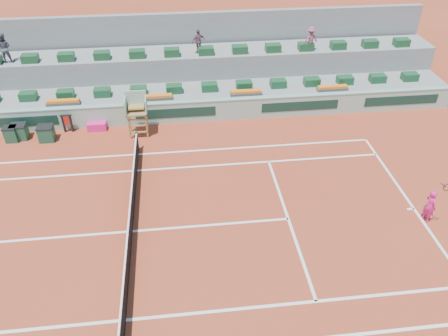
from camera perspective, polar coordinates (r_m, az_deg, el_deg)
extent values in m
plane|color=#98341D|center=(18.09, -11.88, -8.10)|extent=(90.00, 90.00, 0.00)
cube|color=gray|center=(26.53, -10.81, 9.19)|extent=(36.00, 4.00, 1.20)
cube|color=gray|center=(27.68, -10.85, 11.98)|extent=(36.00, 2.40, 2.60)
cube|color=gray|center=(28.81, -10.93, 14.91)|extent=(36.00, 0.40, 4.40)
cube|color=#F31F87|center=(24.77, -16.27, 5.24)|extent=(1.00, 0.45, 0.45)
imported|color=#4E4F5B|center=(28.06, -26.81, 13.83)|extent=(0.81, 0.64, 1.65)
imported|color=#764E5D|center=(26.58, -3.34, 16.21)|extent=(0.89, 0.63, 1.41)
imported|color=#92495A|center=(27.35, 11.25, 16.21)|extent=(1.04, 0.77, 1.43)
cube|color=white|center=(20.39, 23.56, -4.89)|extent=(0.12, 10.97, 0.01)
cube|color=white|center=(22.34, -11.14, 1.76)|extent=(23.77, 0.12, 0.01)
cube|color=white|center=(15.42, -12.73, -18.81)|extent=(23.77, 0.12, 0.01)
cube|color=white|center=(21.23, -11.30, -0.33)|extent=(23.77, 0.12, 0.01)
cube|color=white|center=(18.43, 8.39, -6.58)|extent=(0.12, 8.23, 0.01)
cube|color=white|center=(18.09, -11.88, -8.09)|extent=(12.80, 0.12, 0.01)
cube|color=white|center=(20.32, 23.19, -4.94)|extent=(0.30, 0.12, 0.01)
cube|color=black|center=(17.78, -12.06, -7.04)|extent=(0.03, 11.87, 0.92)
cube|color=white|center=(17.45, -12.27, -5.86)|extent=(0.06, 11.87, 0.07)
cylinder|color=#1C422B|center=(22.42, -11.25, 3.56)|extent=(0.10, 0.10, 1.10)
cube|color=#96BCA8|center=(24.60, -11.00, 6.87)|extent=(36.00, 0.30, 1.20)
cube|color=#7AA490|center=(24.30, -11.17, 8.16)|extent=(36.00, 0.34, 0.06)
cube|color=#123328|center=(25.85, -25.55, 5.43)|extent=(4.40, 0.02, 0.56)
cube|color=#123328|center=(24.33, -6.31, 7.14)|extent=(4.40, 0.02, 0.56)
cube|color=#123328|center=(25.26, 9.90, 7.96)|extent=(4.40, 0.02, 0.56)
cube|color=#123328|center=(27.48, 22.16, 8.17)|extent=(4.40, 0.02, 0.56)
cube|color=olive|center=(23.35, -12.27, 5.20)|extent=(0.08, 0.08, 1.35)
cube|color=olive|center=(23.27, -10.06, 5.37)|extent=(0.08, 0.08, 1.35)
cube|color=olive|center=(23.95, -12.17, 6.06)|extent=(0.08, 0.08, 1.35)
cube|color=olive|center=(23.87, -10.02, 6.23)|extent=(0.08, 0.08, 1.35)
cube|color=olive|center=(23.26, -11.33, 7.24)|extent=(1.10, 0.90, 0.08)
cube|color=#96BCA8|center=(23.36, -11.44, 8.78)|extent=(1.10, 0.08, 1.00)
cube|color=#96BCA8|center=(23.14, -12.73, 7.91)|extent=(0.06, 0.90, 0.80)
cube|color=#96BCA8|center=(23.04, -10.14, 8.12)|extent=(0.06, 0.90, 0.80)
cube|color=olive|center=(23.23, -11.39, 7.87)|extent=(0.80, 0.60, 0.08)
cube|color=olive|center=(23.47, -11.08, 4.61)|extent=(0.90, 0.08, 0.06)
cube|color=olive|center=(23.27, -11.19, 5.45)|extent=(0.90, 0.08, 0.06)
cube|color=olive|center=(23.09, -11.29, 6.19)|extent=(0.90, 0.08, 0.06)
cube|color=#174625|center=(26.58, -24.19, 8.57)|extent=(0.90, 0.60, 0.44)
cube|color=#174625|center=(26.03, -19.98, 9.06)|extent=(0.90, 0.60, 0.44)
cube|color=#174625|center=(25.62, -15.60, 9.51)|extent=(0.90, 0.60, 0.44)
cube|color=#174625|center=(25.37, -11.09, 9.92)|extent=(0.90, 0.60, 0.44)
cube|color=#174625|center=(25.27, -6.52, 10.27)|extent=(0.90, 0.60, 0.44)
cube|color=#174625|center=(25.33, -1.92, 10.56)|extent=(0.90, 0.60, 0.44)
cube|color=#174625|center=(25.55, 2.63, 10.77)|extent=(0.90, 0.60, 0.44)
cube|color=#174625|center=(25.92, 7.08, 10.92)|extent=(0.90, 0.60, 0.44)
cube|color=#174625|center=(26.44, 11.39, 11.01)|extent=(0.90, 0.60, 0.44)
cube|color=#174625|center=(27.10, 15.51, 11.03)|extent=(0.90, 0.60, 0.44)
cube|color=#174625|center=(27.88, 19.42, 11.00)|extent=(0.90, 0.60, 0.44)
cube|color=#174625|center=(28.78, 23.10, 10.93)|extent=(0.90, 0.60, 0.44)
cube|color=#174625|center=(27.70, -24.02, 12.95)|extent=(0.90, 0.60, 0.44)
cube|color=#174625|center=(27.17, -19.91, 13.50)|extent=(0.90, 0.60, 0.44)
cube|color=#174625|center=(26.79, -15.65, 14.00)|extent=(0.90, 0.60, 0.44)
cube|color=#174625|center=(26.55, -11.27, 14.43)|extent=(0.90, 0.60, 0.44)
cube|color=#174625|center=(26.45, -6.82, 14.79)|extent=(0.90, 0.60, 0.44)
cube|color=#174625|center=(26.51, -2.36, 15.06)|extent=(0.90, 0.60, 0.44)
cube|color=#174625|center=(26.72, 2.08, 15.24)|extent=(0.90, 0.60, 0.44)
cube|color=#174625|center=(27.08, 6.42, 15.33)|extent=(0.90, 0.60, 0.44)
cube|color=#174625|center=(27.57, 10.64, 15.34)|extent=(0.90, 0.60, 0.44)
cube|color=#174625|center=(28.20, 14.68, 15.28)|extent=(0.90, 0.60, 0.44)
cube|color=#174625|center=(28.96, 18.53, 15.15)|extent=(0.90, 0.60, 0.44)
cube|color=#174625|center=(29.83, 22.16, 14.97)|extent=(0.90, 0.60, 0.44)
cube|color=#494949|center=(25.39, -20.22, 7.95)|extent=(1.80, 0.36, 0.16)
cube|color=orange|center=(25.33, -20.28, 8.23)|extent=(1.70, 0.32, 0.12)
cube|color=#494949|center=(24.65, -8.80, 8.99)|extent=(1.80, 0.36, 0.16)
cube|color=orange|center=(24.58, -8.83, 9.28)|extent=(1.70, 0.32, 0.12)
cube|color=#494949|center=(24.91, 2.90, 9.69)|extent=(1.80, 0.36, 0.16)
cube|color=orange|center=(24.84, 2.91, 9.98)|extent=(1.70, 0.32, 0.12)
cube|color=#494949|center=(26.14, 13.96, 9.98)|extent=(1.80, 0.36, 0.16)
cube|color=orange|center=(26.08, 14.01, 10.26)|extent=(1.70, 0.32, 0.12)
cube|color=#174630|center=(24.63, -22.18, 4.17)|extent=(0.76, 0.65, 0.80)
cube|color=black|center=(24.42, -22.40, 5.00)|extent=(0.80, 0.70, 0.04)
cube|color=#174630|center=(25.36, -25.15, 4.29)|extent=(0.76, 0.65, 0.80)
cube|color=black|center=(25.16, -25.39, 5.10)|extent=(0.80, 0.69, 0.04)
cube|color=#174630|center=(25.31, -26.04, 3.97)|extent=(0.62, 0.53, 0.80)
cube|color=black|center=(25.12, -26.29, 4.77)|extent=(0.65, 0.57, 0.04)
cube|color=black|center=(25.01, -20.21, 5.44)|extent=(0.10, 0.10, 1.00)
cube|color=black|center=(24.91, -19.32, 5.52)|extent=(0.10, 0.10, 1.00)
cube|color=black|center=(24.72, -20.00, 6.47)|extent=(0.61, 0.08, 0.06)
cube|color=red|center=(24.85, -19.86, 5.85)|extent=(0.44, 0.04, 0.56)
imported|color=#F31F87|center=(19.59, 25.32, -4.46)|extent=(0.46, 0.61, 1.51)
cylinder|color=black|center=(18.65, 26.74, -2.02)|extent=(0.03, 0.35, 0.09)
torus|color=black|center=(18.47, 27.11, -2.26)|extent=(0.31, 0.08, 0.31)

